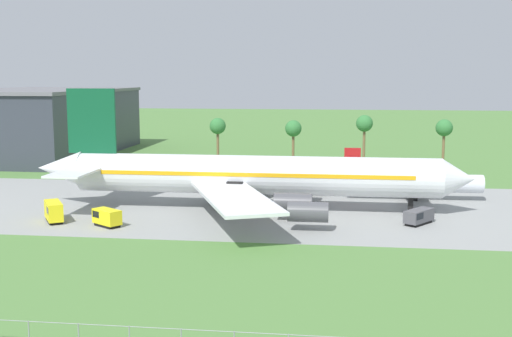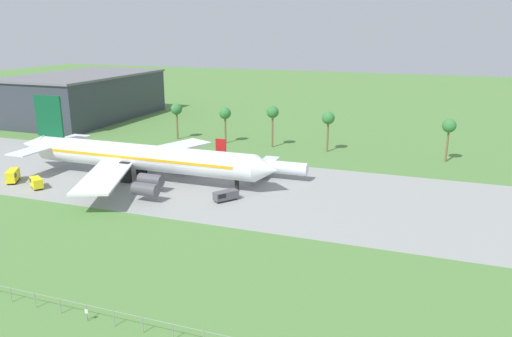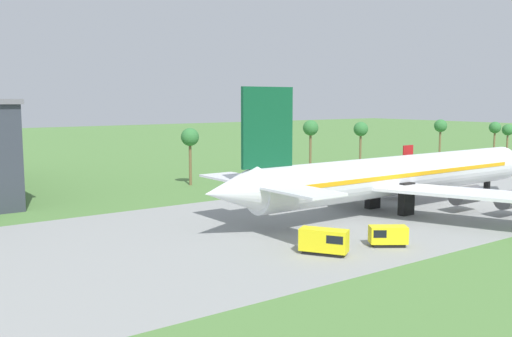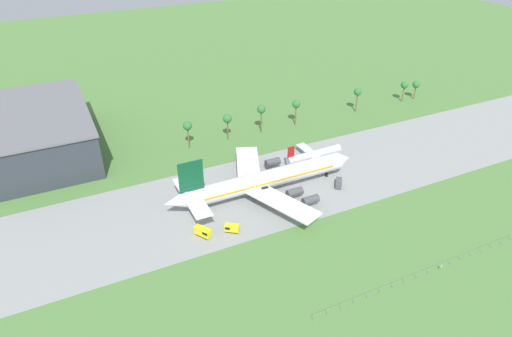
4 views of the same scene
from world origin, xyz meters
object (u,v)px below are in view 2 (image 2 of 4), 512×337
(fuel_truck, at_px, (13,176))
(no_stopping_sign, at_px, (87,314))
(baggage_tug, at_px, (225,196))
(catering_van, at_px, (36,183))
(terminal_building, at_px, (84,96))
(jet_airliner, at_px, (138,157))
(regional_aircraft, at_px, (260,166))

(fuel_truck, bearing_deg, no_stopping_sign, -37.83)
(baggage_tug, height_order, fuel_truck, fuel_truck)
(fuel_truck, relative_size, catering_van, 1.18)
(catering_van, height_order, terminal_building, terminal_building)
(fuel_truck, xyz_separation_m, catering_van, (8.37, -1.58, -0.24))
(baggage_tug, xyz_separation_m, catering_van, (-43.03, -6.63, 0.14))
(terminal_building, bearing_deg, fuel_truck, -62.89)
(jet_airliner, bearing_deg, catering_van, -142.29)
(jet_airliner, distance_m, baggage_tug, 26.50)
(jet_airliner, xyz_separation_m, catering_van, (-17.89, -13.83, -4.13))
(jet_airliner, relative_size, regional_aircraft, 2.99)
(jet_airliner, bearing_deg, no_stopping_sign, -63.42)
(no_stopping_sign, xyz_separation_m, terminal_building, (-91.38, 116.19, 7.58))
(baggage_tug, bearing_deg, fuel_truck, -174.40)
(fuel_truck, relative_size, no_stopping_sign, 3.32)
(jet_airliner, bearing_deg, fuel_truck, -155.00)
(regional_aircraft, distance_m, terminal_building, 104.78)
(baggage_tug, xyz_separation_m, terminal_building, (-89.82, 70.01, 7.48))
(jet_airliner, height_order, catering_van, jet_airliner)
(no_stopping_sign, bearing_deg, jet_airliner, 116.58)
(jet_airliner, relative_size, fuel_truck, 12.28)
(jet_airliner, relative_size, baggage_tug, 12.78)
(jet_airliner, height_order, terminal_building, jet_airliner)
(no_stopping_sign, bearing_deg, regional_aircraft, 90.32)
(baggage_tug, distance_m, catering_van, 43.54)
(regional_aircraft, relative_size, no_stopping_sign, 13.66)
(catering_van, bearing_deg, fuel_truck, 169.28)
(terminal_building, bearing_deg, catering_van, -58.60)
(regional_aircraft, relative_size, terminal_building, 0.37)
(no_stopping_sign, bearing_deg, baggage_tug, 91.94)
(regional_aircraft, height_order, fuel_truck, regional_aircraft)
(regional_aircraft, distance_m, baggage_tug, 18.56)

